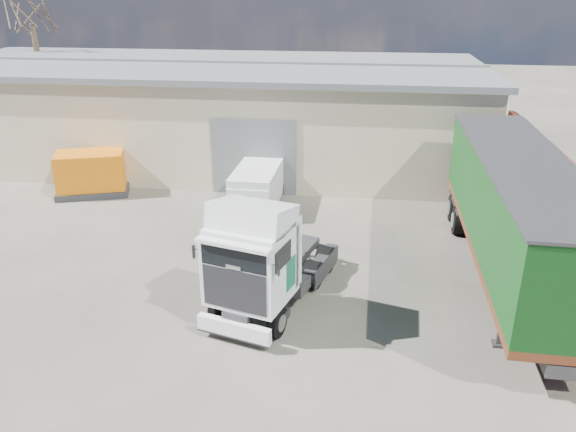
# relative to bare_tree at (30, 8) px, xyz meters

# --- Properties ---
(ground) EXTENTS (120.00, 120.00, 0.00)m
(ground) POSITION_rel_bare_tree_xyz_m (18.00, -20.00, -7.92)
(ground) COLOR #2B2923
(ground) RESTS_ON ground
(warehouse) EXTENTS (30.60, 12.60, 5.42)m
(warehouse) POSITION_rel_bare_tree_xyz_m (12.00, -4.00, -5.26)
(warehouse) COLOR #BBAE90
(warehouse) RESTS_ON ground
(bare_tree) EXTENTS (4.00, 4.00, 9.60)m
(bare_tree) POSITION_rel_bare_tree_xyz_m (0.00, 0.00, 0.00)
(bare_tree) COLOR #382B21
(bare_tree) RESTS_ON ground
(tractor_unit) EXTENTS (3.63, 6.05, 3.86)m
(tractor_unit) POSITION_rel_bare_tree_xyz_m (18.20, -20.26, -6.30)
(tractor_unit) COLOR black
(tractor_unit) RESTS_ON ground
(box_trailer) EXTENTS (2.98, 12.84, 4.25)m
(box_trailer) POSITION_rel_bare_tree_xyz_m (26.00, -17.02, -5.33)
(box_trailer) COLOR #2D2D30
(box_trailer) RESTS_ON ground
(panel_van) EXTENTS (1.91, 4.48, 1.82)m
(panel_van) POSITION_rel_bare_tree_xyz_m (16.45, -11.59, -6.98)
(panel_van) COLOR black
(panel_van) RESTS_ON ground
(orange_skip) EXTENTS (3.72, 2.96, 2.02)m
(orange_skip) POSITION_rel_bare_tree_xyz_m (8.36, -11.02, -7.04)
(orange_skip) COLOR #2D2D30
(orange_skip) RESTS_ON ground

